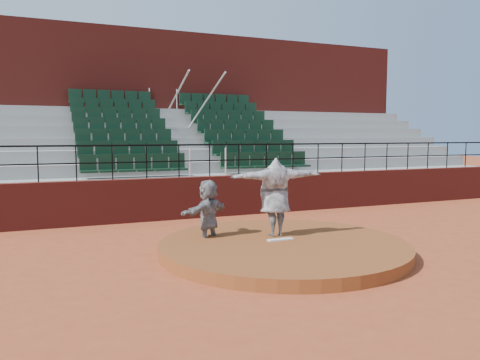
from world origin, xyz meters
name	(u,v)px	position (x,y,z in m)	size (l,w,h in m)	color
ground	(283,253)	(0.00, 0.00, 0.00)	(90.00, 90.00, 0.00)	#A44525
pitchers_mound	(283,247)	(0.00, 0.00, 0.12)	(5.50, 5.50, 0.25)	brown
pitching_rubber	(280,239)	(0.00, 0.15, 0.27)	(0.60, 0.15, 0.03)	white
boundary_wall	(210,196)	(0.00, 5.00, 0.65)	(24.00, 0.30, 1.30)	maroon
wall_railing	(210,153)	(0.00, 5.00, 2.03)	(24.04, 0.05, 1.03)	black
seating_deck	(179,165)	(0.00, 8.65, 1.44)	(24.00, 5.97, 4.63)	#969590
press_box_facade	(156,115)	(0.00, 12.60, 3.55)	(24.00, 3.00, 7.10)	maroon
pitcher	(275,197)	(0.11, 0.63, 1.16)	(2.25, 0.61, 1.83)	black
fielder	(208,213)	(-1.36, 1.17, 0.79)	(1.46, 0.47, 1.58)	black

